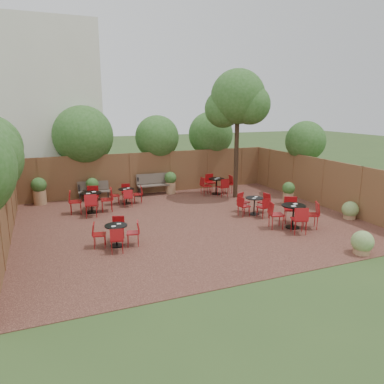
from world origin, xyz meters
name	(u,v)px	position (x,y,z in m)	size (l,w,h in m)	color
ground	(190,222)	(0.00, 0.00, 0.00)	(80.00, 80.00, 0.00)	#354F23
courtyard_paving	(190,222)	(0.00, 0.00, 0.01)	(12.00, 10.00, 0.02)	#331B14
fence_back	(152,173)	(0.00, 5.00, 1.00)	(12.00, 0.08, 2.00)	brown
fence_left	(5,213)	(-6.00, 0.00, 1.00)	(0.08, 10.00, 2.00)	brown
fence_right	(322,183)	(6.00, 0.00, 1.00)	(0.08, 10.00, 2.00)	brown
neighbour_building	(45,109)	(-4.50, 8.00, 4.00)	(5.00, 4.00, 8.00)	silver
overhang_foliage	(95,144)	(-2.88, 2.62, 2.74)	(15.57, 10.91, 2.73)	#2A561C
courtyard_tree	(238,101)	(3.32, 2.66, 4.35)	(2.61, 2.51, 5.72)	black
park_bench_left	(94,190)	(-2.81, 4.62, 0.45)	(1.40, 0.61, 0.84)	brown
park_bench_right	(154,184)	(-0.01, 4.63, 0.53)	(1.61, 0.55, 0.99)	brown
bistro_tables	(187,203)	(0.26, 0.98, 0.46)	(7.93, 7.17, 0.94)	black
planters	(133,188)	(-1.20, 3.84, 0.60)	(10.46, 4.61, 1.17)	#9D744E
low_shrubs	(373,228)	(4.79, -3.80, 0.34)	(2.89, 3.36, 0.69)	#9D744E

